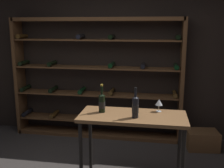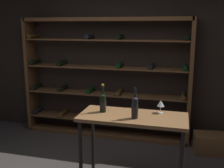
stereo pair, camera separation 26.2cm
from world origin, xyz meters
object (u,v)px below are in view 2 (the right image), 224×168
Objects in this scene: wine_crate at (210,143)px; wine_bottle_black_capsule at (103,102)px; tasting_table at (133,124)px; wine_glass_stemmed_center at (161,104)px; wine_rack at (104,79)px; wine_bottle_green_slim at (135,107)px.

wine_crate is 1.99m from wine_bottle_black_capsule.
tasting_table is 8.05× the size of wine_glass_stemmed_center.
wine_glass_stemmed_center reaches higher than wine_crate.
wine_bottle_green_slim is (0.80, -1.51, 0.01)m from wine_rack.
wine_rack is 18.73× the size of wine_glass_stemmed_center.
wine_bottle_black_capsule is at bearing -74.41° from wine_rack.
wine_glass_stemmed_center is at bearing -49.56° from wine_rack.
wine_rack is 1.71m from wine_bottle_green_slim.
wine_bottle_green_slim is 0.43m from wine_bottle_black_capsule.
wine_glass_stemmed_center is (1.06, -1.25, -0.01)m from wine_rack.
wine_crate is 1.40× the size of wine_bottle_black_capsule.
wine_crate is 1.82m from wine_bottle_green_slim.
wine_bottle_black_capsule is at bearing 162.04° from wine_bottle_green_slim.
wine_rack is 1.99m from wine_crate.
wine_crate is (1.01, 1.17, -0.65)m from tasting_table.
wine_bottle_green_slim is at bearing -68.51° from tasting_table.
wine_bottle_black_capsule is at bearing -168.68° from wine_glass_stemmed_center.
wine_bottle_black_capsule reaches higher than wine_crate.
wine_rack is 1.64m from wine_glass_stemmed_center.
tasting_table is 0.41m from wine_glass_stemmed_center.
wine_bottle_green_slim reaches higher than wine_bottle_black_capsule.
wine_bottle_green_slim is at bearing -134.52° from wine_glass_stemmed_center.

